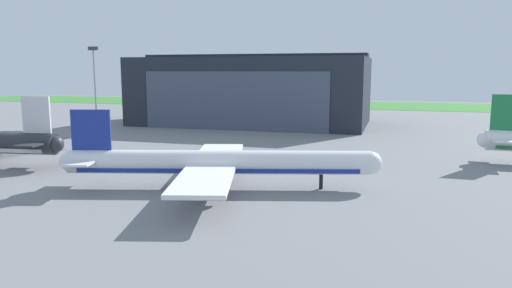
{
  "coord_description": "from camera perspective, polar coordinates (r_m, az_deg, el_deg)",
  "views": [
    {
      "loc": [
        24.95,
        -60.4,
        17.4
      ],
      "look_at": [
        1.61,
        19.14,
        4.42
      ],
      "focal_mm": 33.22,
      "sensor_mm": 36.0,
      "label": 1
    }
  ],
  "objects": [
    {
      "name": "ground_plane",
      "position": [
        67.63,
        -5.92,
        -6.06
      ],
      "size": [
        440.0,
        440.0,
        0.0
      ],
      "primitive_type": "plane",
      "color": "slate"
    },
    {
      "name": "grass_field_strip",
      "position": [
        244.27,
        10.48,
        4.68
      ],
      "size": [
        440.0,
        56.0,
        0.08
      ],
      "primitive_type": "cube",
      "color": "#3D8336",
      "rests_on": "ground_plane"
    },
    {
      "name": "airliner_near_right",
      "position": [
        70.03,
        -4.73,
        -2.3
      ],
      "size": [
        46.11,
        36.97,
        11.69
      ],
      "color": "white",
      "rests_on": "ground_plane"
    },
    {
      "name": "apron_light_mast",
      "position": [
        114.23,
        -18.78,
        6.22
      ],
      "size": [
        2.4,
        0.5,
        22.6
      ],
      "color": "#99999E",
      "rests_on": "ground_plane"
    },
    {
      "name": "stair_truck",
      "position": [
        130.83,
        -26.8,
        0.78
      ],
      "size": [
        4.83,
        4.46,
        2.34
      ],
      "color": "#28282D",
      "rests_on": "ground_plane"
    },
    {
      "name": "maintenance_hangar",
      "position": [
        156.19,
        -0.33,
        6.47
      ],
      "size": [
        73.09,
        40.57,
        22.45
      ],
      "color": "#232833",
      "rests_on": "ground_plane"
    }
  ]
}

